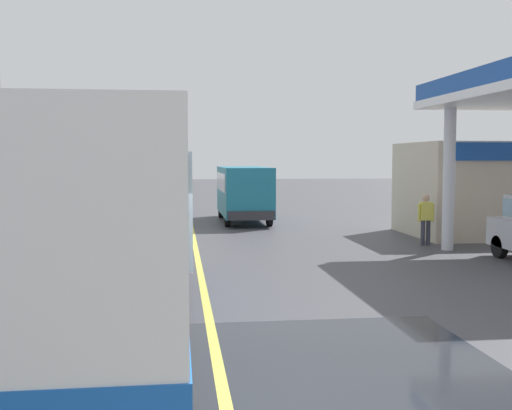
{
  "coord_description": "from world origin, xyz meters",
  "views": [
    {
      "loc": [
        -0.51,
        -6.16,
        2.81
      ],
      "look_at": [
        1.5,
        10.0,
        1.6
      ],
      "focal_mm": 43.73,
      "sensor_mm": 36.0,
      "label": 1
    }
  ],
  "objects_px": {
    "car_trailing_behind_bus": "(146,201)",
    "minibus_opposing_lane": "(244,189)",
    "coach_bus_main": "(106,226)",
    "pedestrian_by_shop": "(426,217)"
  },
  "relations": [
    {
      "from": "minibus_opposing_lane",
      "to": "car_trailing_behind_bus",
      "type": "bearing_deg",
      "value": -165.71
    },
    {
      "from": "car_trailing_behind_bus",
      "to": "minibus_opposing_lane",
      "type": "bearing_deg",
      "value": 14.29
    },
    {
      "from": "pedestrian_by_shop",
      "to": "car_trailing_behind_bus",
      "type": "bearing_deg",
      "value": 142.03
    },
    {
      "from": "minibus_opposing_lane",
      "to": "car_trailing_behind_bus",
      "type": "distance_m",
      "value": 4.43
    },
    {
      "from": "minibus_opposing_lane",
      "to": "pedestrian_by_shop",
      "type": "height_order",
      "value": "minibus_opposing_lane"
    },
    {
      "from": "minibus_opposing_lane",
      "to": "pedestrian_by_shop",
      "type": "relative_size",
      "value": 3.69
    },
    {
      "from": "coach_bus_main",
      "to": "car_trailing_behind_bus",
      "type": "relative_size",
      "value": 2.63
    },
    {
      "from": "coach_bus_main",
      "to": "pedestrian_by_shop",
      "type": "bearing_deg",
      "value": 44.57
    },
    {
      "from": "coach_bus_main",
      "to": "minibus_opposing_lane",
      "type": "xyz_separation_m",
      "value": [
        4.05,
        17.37,
        -0.25
      ]
    },
    {
      "from": "minibus_opposing_lane",
      "to": "pedestrian_by_shop",
      "type": "xyz_separation_m",
      "value": [
        5.08,
        -8.38,
        -0.54
      ]
    }
  ]
}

